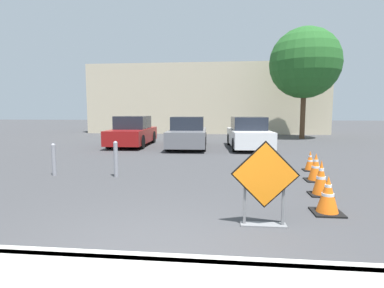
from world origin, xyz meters
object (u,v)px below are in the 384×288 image
Objects in this scene: parked_car_third at (248,134)px; bollard_nearest at (116,158)px; road_closed_sign at (265,182)px; traffic_cone_third at (316,167)px; parked_car_second at (188,133)px; traffic_cone_second at (321,178)px; parked_car_nearest at (133,132)px; traffic_cone_fourth at (310,161)px; traffic_cone_nearest at (328,195)px; bollard_second at (54,159)px.

bollard_nearest is at bearing 55.64° from parked_car_third.
traffic_cone_third is (1.72, 3.24, -0.35)m from road_closed_sign.
parked_car_second reaches higher than bollard_nearest.
traffic_cone_second is 10.93m from parked_car_nearest.
bollard_nearest reaches higher than traffic_cone_fourth.
traffic_cone_nearest is at bearing -102.20° from traffic_cone_third.
parked_car_second is 7.44m from bollard_second.
parked_car_third is 4.89× the size of bollard_second.
road_closed_sign is 2.23× the size of traffic_cone_fourth.
traffic_cone_third is 1.37m from traffic_cone_fourth.
bollard_nearest reaches higher than bollard_second.
traffic_cone_nearest is 1.11× the size of traffic_cone_fourth.
traffic_cone_third is 0.73× the size of bollard_nearest.
traffic_cone_fourth is at bearing 11.16° from bollard_second.
traffic_cone_fourth is 0.14× the size of parked_car_third.
traffic_cone_third reaches higher than traffic_cone_fourth.
traffic_cone_nearest is 0.74× the size of bollard_second.
road_closed_sign is at bearing 114.58° from parked_car_nearest.
parked_car_third is (0.59, 10.03, -0.02)m from road_closed_sign.
bollard_nearest is (-5.22, -0.07, 0.17)m from traffic_cone_third.
bollard_nearest reaches higher than traffic_cone_third.
road_closed_sign is at bearing -31.03° from bollard_second.
bollard_nearest is at bearing 165.39° from traffic_cone_second.
parked_car_second is (-4.30, 5.41, 0.40)m from traffic_cone_fourth.
bollard_second is at bearing 180.00° from bollard_nearest.
traffic_cone_third is 0.16× the size of parked_car_second.
parked_car_second is at bearing 121.00° from traffic_cone_third.
bollard_nearest is at bearing -165.37° from traffic_cone_fourth.
traffic_cone_nearest is at bearing -102.00° from traffic_cone_second.
traffic_cone_second is at bearing 52.84° from road_closed_sign.
traffic_cone_third is 1.19× the size of traffic_cone_fourth.
parked_car_third is (-1.13, 6.79, 0.34)m from traffic_cone_third.
parked_car_second is at bearing 103.17° from road_closed_sign.
traffic_cone_second is at bearing -101.21° from traffic_cone_fourth.
parked_car_second is 2.93m from parked_car_third.
bollard_nearest is (-5.46, -1.43, 0.23)m from traffic_cone_fourth.
traffic_cone_third is at bearing 0.60° from bollard_second.
parked_car_third is 4.48× the size of bollard_nearest.
traffic_cone_second is 1.26× the size of traffic_cone_fourth.
parked_car_nearest is at bearing -8.31° from parked_car_third.
parked_car_nearest reaches higher than bollard_second.
bollard_nearest is (-4.92, 1.28, 0.15)m from traffic_cone_second.
bollard_second is (-2.92, -6.84, -0.22)m from parked_car_second.
bollard_second reaches higher than traffic_cone_nearest.
traffic_cone_nearest is 11.73m from parked_car_nearest.
traffic_cone_third is 7.90m from parked_car_second.
traffic_cone_fourth is at bearing 78.55° from traffic_cone_nearest.
parked_car_third is at bearing 93.61° from traffic_cone_nearest.
bollard_nearest is (-4.09, -6.86, -0.17)m from parked_car_third.
traffic_cone_third is at bearing 77.63° from traffic_cone_second.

